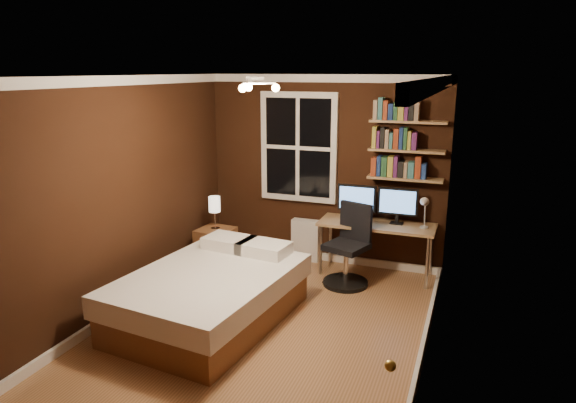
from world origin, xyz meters
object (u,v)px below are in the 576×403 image
(desk, at_px, (377,228))
(office_chair, at_px, (348,254))
(nightstand, at_px, (216,248))
(radiator, at_px, (306,240))
(monitor_right, at_px, (398,206))
(desk_lamp, at_px, (424,212))
(bedside_lamp, at_px, (215,213))
(bed, at_px, (211,295))
(monitor_left, at_px, (357,202))

(desk, height_order, office_chair, office_chair)
(nightstand, height_order, radiator, radiator)
(monitor_right, distance_m, desk_lamp, 0.37)
(monitor_right, relative_size, desk_lamp, 1.11)
(bedside_lamp, distance_m, monitor_right, 2.33)
(bedside_lamp, xyz_separation_m, office_chair, (1.76, 0.09, -0.37))
(bed, xyz_separation_m, desk, (1.37, 1.83, 0.34))
(monitor_left, height_order, office_chair, monitor_left)
(desk_lamp, bearing_deg, radiator, 170.66)
(bed, xyz_separation_m, monitor_left, (1.08, 1.90, 0.63))
(bed, relative_size, bedside_lamp, 4.88)
(monitor_left, bearing_deg, desk, -14.26)
(radiator, distance_m, office_chair, 0.95)
(radiator, height_order, office_chair, office_chair)
(monitor_left, xyz_separation_m, office_chair, (0.03, -0.48, -0.53))
(bedside_lamp, height_order, monitor_right, monitor_right)
(radiator, height_order, monitor_right, monitor_right)
(bedside_lamp, relative_size, monitor_left, 0.89)
(radiator, bearing_deg, desk_lamp, -9.34)
(desk, bearing_deg, bedside_lamp, -166.19)
(radiator, bearing_deg, nightstand, -146.34)
(bed, relative_size, desk, 1.47)
(bedside_lamp, bearing_deg, bed, -63.85)
(monitor_left, bearing_deg, desk_lamp, -9.73)
(monitor_right, distance_m, office_chair, 0.87)
(monitor_right, bearing_deg, bed, -130.04)
(desk_lamp, bearing_deg, nightstand, -170.78)
(desk, distance_m, office_chair, 0.54)
(bedside_lamp, bearing_deg, radiator, 33.66)
(nightstand, xyz_separation_m, office_chair, (1.76, 0.09, 0.11))
(nightstand, distance_m, desk, 2.11)
(desk, bearing_deg, monitor_left, 165.74)
(office_chair, bearing_deg, bedside_lamp, -158.32)
(monitor_right, bearing_deg, desk, -162.89)
(bed, xyz_separation_m, radiator, (0.37, 2.02, 0.00))
(nightstand, relative_size, radiator, 0.93)
(bedside_lamp, bearing_deg, nightstand, 0.00)
(bed, xyz_separation_m, bedside_lamp, (-0.66, 1.34, 0.47))
(monitor_left, distance_m, monitor_right, 0.52)
(monitor_left, relative_size, office_chair, 0.49)
(desk, bearing_deg, radiator, 169.58)
(office_chair, bearing_deg, nightstand, -158.32)
(bedside_lamp, height_order, office_chair, office_chair)
(bedside_lamp, xyz_separation_m, monitor_right, (2.26, 0.57, 0.16))
(bed, bearing_deg, nightstand, 122.55)
(bed, distance_m, bedside_lamp, 1.56)
(office_chair, bearing_deg, desk, 76.15)
(nightstand, bearing_deg, bedside_lamp, 0.00)
(bed, height_order, desk_lamp, desk_lamp)
(radiator, xyz_separation_m, monitor_left, (0.71, -0.11, 0.63))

